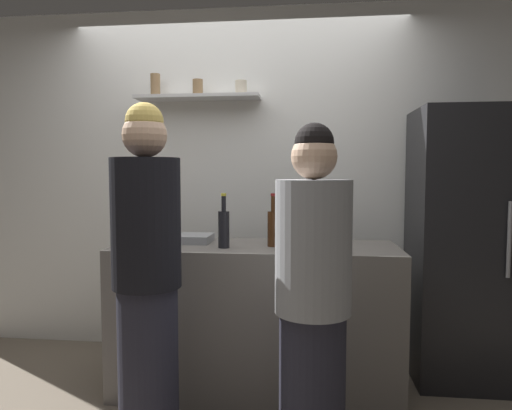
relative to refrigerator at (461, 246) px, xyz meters
The scene contains 10 objects.
back_wall_assembly 1.64m from the refrigerator, 165.44° to the left, with size 4.80×0.32×2.60m.
refrigerator is the anchor object (origin of this frame).
counter 1.42m from the refrigerator, 166.73° to the right, with size 1.74×0.62×0.92m, color #66605B.
baking_pan 1.81m from the refrigerator, behind, with size 0.34×0.24×0.05m, color gray.
utensil_holder 2.06m from the refrigerator, 164.99° to the right, with size 0.10×0.10×0.22m.
wine_bottle_dark_glass 1.57m from the refrigerator, 163.92° to the right, with size 0.07×0.07×0.33m.
wine_bottle_amber_glass 1.27m from the refrigerator, 164.15° to the right, with size 0.07×0.07×0.32m.
water_bottle_plastic 1.02m from the refrigerator, 149.45° to the right, with size 0.09×0.09×0.25m.
person_blonde 2.03m from the refrigerator, 152.01° to the right, with size 0.34×0.34×1.71m.
person_grey_hoodie 1.47m from the refrigerator, 131.72° to the right, with size 0.34×0.34×1.59m.
Camera 1 is at (0.54, -2.27, 1.37)m, focal length 32.28 mm.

